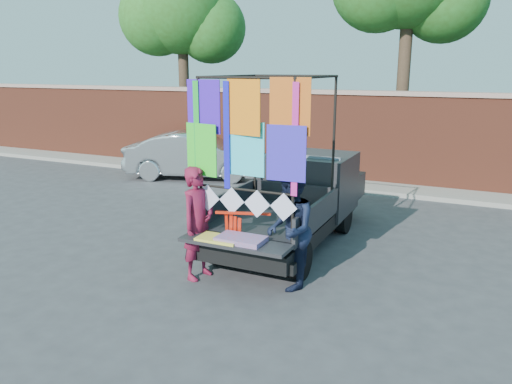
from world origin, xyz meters
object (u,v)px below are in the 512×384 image
at_px(man, 290,230).
at_px(pickup_truck, 301,197).
at_px(sedan, 196,155).
at_px(woman, 198,223).

bearing_deg(man, pickup_truck, 173.33).
height_order(pickup_truck, man, pickup_truck).
xyz_separation_m(sedan, man, (5.33, -5.98, 0.21)).
xyz_separation_m(sedan, woman, (3.92, -6.25, 0.21)).
bearing_deg(woman, pickup_truck, -7.15).
distance_m(sedan, woman, 7.38).
relative_size(sedan, woman, 2.33).
relative_size(pickup_truck, man, 2.75).
height_order(sedan, man, man).
bearing_deg(pickup_truck, sedan, 141.59).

